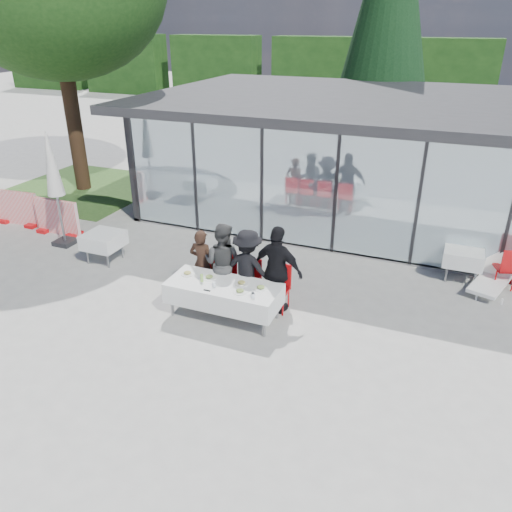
{
  "coord_description": "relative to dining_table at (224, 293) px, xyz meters",
  "views": [
    {
      "loc": [
        3.59,
        -7.51,
        5.47
      ],
      "look_at": [
        0.06,
        1.2,
        0.98
      ],
      "focal_mm": 35.0,
      "sensor_mm": 36.0,
      "label": 1
    }
  ],
  "objects": [
    {
      "name": "diner_a",
      "position": [
        -0.8,
        0.63,
        0.23
      ],
      "size": [
        0.57,
        0.57,
        1.53
      ],
      "primitive_type": "imported",
      "rotation": [
        0.0,
        0.0,
        3.16
      ],
      "color": "#321F16",
      "rests_on": "ground"
    },
    {
      "name": "plate_c",
      "position": [
        0.33,
        0.13,
        0.24
      ],
      "size": [
        0.26,
        0.26,
        0.07
      ],
      "color": "white",
      "rests_on": "dining_table"
    },
    {
      "name": "diner_c",
      "position": [
        0.25,
        0.63,
        0.3
      ],
      "size": [
        1.13,
        1.13,
        1.69
      ],
      "primitive_type": "imported",
      "rotation": [
        0.0,
        0.0,
        3.1
      ],
      "color": "black",
      "rests_on": "ground"
    },
    {
      "name": "diner_chair_d",
      "position": [
        0.9,
        0.75,
        -0.0
      ],
      "size": [
        0.44,
        0.44,
        0.97
      ],
      "color": "red",
      "rests_on": "ground"
    },
    {
      "name": "juice_bottle",
      "position": [
        -0.44,
        -0.07,
        0.29
      ],
      "size": [
        0.06,
        0.06,
        0.16
      ],
      "primitive_type": "cylinder",
      "color": "#7FB34A",
      "rests_on": "dining_table"
    },
    {
      "name": "diner_chair_b",
      "position": [
        -0.31,
        0.75,
        -0.0
      ],
      "size": [
        0.44,
        0.44,
        0.97
      ],
      "color": "red",
      "rests_on": "ground"
    },
    {
      "name": "folded_eyeglasses",
      "position": [
        -0.18,
        -0.36,
        0.22
      ],
      "size": [
        0.14,
        0.03,
        0.01
      ],
      "primitive_type": "cube",
      "color": "black",
      "rests_on": "dining_table"
    },
    {
      "name": "diner_b",
      "position": [
        -0.31,
        0.63,
        0.34
      ],
      "size": [
        0.86,
        0.86,
        1.75
      ],
      "primitive_type": "imported",
      "rotation": [
        0.0,
        0.0,
        3.13
      ],
      "color": "#454545",
      "rests_on": "ground"
    },
    {
      "name": "pavilion",
      "position": [
        2.24,
        7.94,
        1.61
      ],
      "size": [
        14.8,
        8.8,
        3.44
      ],
      "color": "gray",
      "rests_on": "ground"
    },
    {
      "name": "spare_chair_b",
      "position": [
        5.3,
        3.42,
        -0.0
      ],
      "size": [
        0.56,
        0.56,
        0.97
      ],
      "color": "red",
      "rests_on": "ground"
    },
    {
      "name": "ground",
      "position": [
        0.23,
        -0.23,
        -0.54
      ],
      "size": [
        90.0,
        90.0,
        0.0
      ],
      "primitive_type": "plane",
      "color": "#9E9C96",
      "rests_on": "ground"
    },
    {
      "name": "plate_b",
      "position": [
        -0.37,
        0.11,
        0.24
      ],
      "size": [
        0.26,
        0.26,
        0.07
      ],
      "color": "white",
      "rests_on": "dining_table"
    },
    {
      "name": "plate_d",
      "position": [
        0.75,
        0.09,
        0.24
      ],
      "size": [
        0.26,
        0.26,
        0.07
      ],
      "color": "white",
      "rests_on": "dining_table"
    },
    {
      "name": "spare_table_left",
      "position": [
        -3.85,
        1.23,
        0.02
      ],
      "size": [
        0.86,
        0.86,
        0.74
      ],
      "color": "silver",
      "rests_on": "ground"
    },
    {
      "name": "grass_patch",
      "position": [
        -8.27,
        5.77,
        -0.53
      ],
      "size": [
        5.0,
        5.0,
        0.02
      ],
      "primitive_type": "cube",
      "color": "#385926",
      "rests_on": "ground"
    },
    {
      "name": "diner_chair_c",
      "position": [
        0.25,
        0.75,
        -0.0
      ],
      "size": [
        0.44,
        0.44,
        0.97
      ],
      "color": "red",
      "rests_on": "ground"
    },
    {
      "name": "plate_a",
      "position": [
        -0.86,
        0.09,
        0.24
      ],
      "size": [
        0.26,
        0.26,
        0.07
      ],
      "color": "white",
      "rests_on": "dining_table"
    },
    {
      "name": "lounger",
      "position": [
        5.03,
        3.33,
        -0.28
      ],
      "size": [
        0.98,
        1.45,
        0.72
      ],
      "color": "white",
      "rests_on": "ground"
    },
    {
      "name": "diner_chair_a",
      "position": [
        -0.8,
        0.75,
        -0.0
      ],
      "size": [
        0.44,
        0.44,
        0.97
      ],
      "color": "red",
      "rests_on": "ground"
    },
    {
      "name": "treeline",
      "position": [
        -1.77,
        27.77,
        1.66
      ],
      "size": [
        62.5,
        2.0,
        4.4
      ],
      "color": "black",
      "rests_on": "ground"
    },
    {
      "name": "drinking_glasses",
      "position": [
        0.45,
        -0.24,
        0.26
      ],
      "size": [
        0.94,
        0.19,
        0.1
      ],
      "color": "silver",
      "rests_on": "dining_table"
    },
    {
      "name": "conifer_tree",
      "position": [
        0.73,
        12.77,
        5.45
      ],
      "size": [
        4.0,
        4.0,
        10.5
      ],
      "color": "#382316",
      "rests_on": "ground"
    },
    {
      "name": "market_umbrella",
      "position": [
        -5.5,
        1.65,
        1.45
      ],
      "size": [
        0.5,
        0.5,
        3.0
      ],
      "color": "black",
      "rests_on": "ground"
    },
    {
      "name": "dining_table",
      "position": [
        0.0,
        0.0,
        0.0
      ],
      "size": [
        2.26,
        0.96,
        0.75
      ],
      "color": "silver",
      "rests_on": "ground"
    },
    {
      "name": "spare_table_right",
      "position": [
        4.37,
        3.56,
        0.02
      ],
      "size": [
        0.86,
        0.86,
        0.74
      ],
      "color": "silver",
      "rests_on": "ground"
    },
    {
      "name": "diner_d",
      "position": [
        0.9,
        0.63,
        0.39
      ],
      "size": [
        1.25,
        1.25,
        1.86
      ],
      "primitive_type": "imported",
      "rotation": [
        0.0,
        0.0,
        2.98
      ],
      "color": "black",
      "rests_on": "ground"
    },
    {
      "name": "plate_extra",
      "position": [
        0.43,
        -0.18,
        0.24
      ],
      "size": [
        0.26,
        0.26,
        0.07
      ],
      "color": "white",
      "rests_on": "dining_table"
    }
  ]
}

